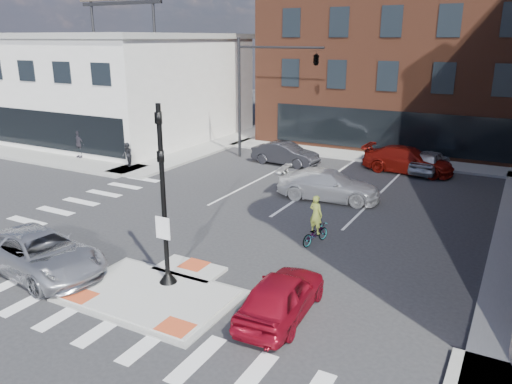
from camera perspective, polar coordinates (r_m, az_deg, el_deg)
The scene contains 18 objects.
ground at distance 17.12m, azimuth -10.82°, elevation -10.94°, with size 120.00×120.00×0.00m, color #28282B.
refuge_island at distance 16.93m, azimuth -11.38°, elevation -11.13°, with size 5.40×4.65×0.13m.
sidewalk_nw at distance 38.58m, azimuth -15.96°, elevation 4.73°, with size 23.50×20.50×0.15m.
sidewalk_n at distance 35.10m, azimuth 16.58°, elevation 3.48°, with size 26.00×3.00×0.15m, color gray.
building_nw at distance 44.92m, azimuth -17.07°, elevation 11.70°, with size 20.40×16.40×14.40m.
building_n at distance 44.03m, azimuth 20.42°, elevation 15.97°, with size 24.40×18.40×15.50m.
building_far_left at distance 65.06m, azimuth 16.74°, elevation 13.91°, with size 10.00×12.00×10.00m, color slate.
signal_pole at distance 16.44m, azimuth -10.41°, elevation -3.12°, with size 0.60×0.60×5.98m.
mast_arm_signal at distance 32.42m, azimuth 4.37°, elevation 14.04°, with size 6.10×2.24×8.00m.
silver_suv at distance 19.20m, azimuth -23.43°, elevation -6.44°, with size 2.49×5.40×1.50m, color #B0B1B8.
red_sedan at distance 15.09m, azimuth 2.92°, elevation -11.70°, with size 1.65×4.10×1.40m, color maroon.
white_pickup at distance 25.85m, azimuth 8.29°, elevation 0.81°, with size 2.14×5.25×1.52m, color silver.
bg_car_dark at distance 32.75m, azimuth 3.37°, elevation 4.40°, with size 1.54×4.43×1.46m, color #242429.
bg_car_silver at distance 32.54m, azimuth 19.27°, elevation 3.35°, with size 1.70×4.22×1.44m, color #BABDC2.
bg_car_red at distance 32.07m, azimuth 16.97°, elevation 3.50°, with size 2.21×5.44×1.58m, color maroon.
cyclist at distance 20.24m, azimuth 6.80°, elevation -4.05°, with size 0.95×1.68×2.05m.
pedestrian_a at distance 32.60m, azimuth -14.49°, elevation 4.15°, with size 0.74×0.58×1.53m, color black.
pedestrian_b at distance 36.09m, azimuth -19.57°, elevation 5.18°, with size 1.08×0.45×1.84m, color #2C2832.
Camera 1 is at (9.85, -11.50, 8.00)m, focal length 35.00 mm.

